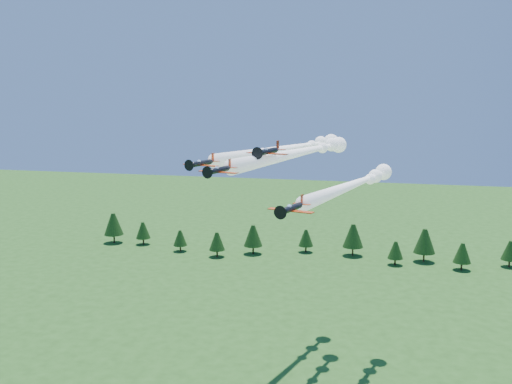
% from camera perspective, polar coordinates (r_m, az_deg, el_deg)
% --- Properties ---
extents(plane_lead, '(18.25, 57.68, 3.70)m').
position_cam_1_polar(plane_lead, '(114.99, 4.82, 4.06)').
color(plane_lead, black).
rests_on(plane_lead, ground).
extents(plane_left, '(21.48, 57.46, 3.70)m').
position_cam_1_polar(plane_left, '(125.09, 3.54, 4.40)').
color(plane_left, black).
rests_on(plane_left, ground).
extents(plane_right, '(18.77, 51.51, 3.70)m').
position_cam_1_polar(plane_right, '(116.33, 9.92, 0.84)').
color(plane_right, black).
rests_on(plane_right, ground).
extents(plane_slot, '(7.60, 8.40, 2.66)m').
position_cam_1_polar(plane_slot, '(97.68, 1.21, 4.08)').
color(plane_slot, black).
rests_on(plane_slot, ground).
extents(treeline, '(172.32, 19.58, 11.83)m').
position_cam_1_polar(treeline, '(207.26, 6.11, -4.66)').
color(treeline, '#382314').
rests_on(treeline, ground).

